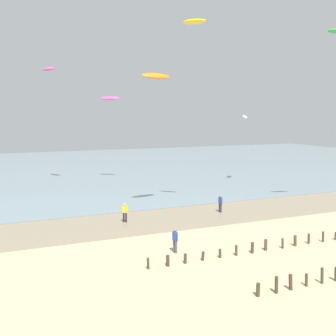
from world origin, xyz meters
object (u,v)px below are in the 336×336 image
kite_aloft_3 (245,117)px  kite_aloft_4 (49,69)px  person_nearest_camera (175,240)px  kite_aloft_0 (110,98)px  person_by_waterline (125,212)px  kite_aloft_6 (194,22)px  person_mid_beach (220,203)px  kite_aloft_1 (156,76)px

kite_aloft_3 → kite_aloft_4: kite_aloft_4 is taller
person_nearest_camera → kite_aloft_0: bearing=82.2°
person_by_waterline → kite_aloft_0: 24.97m
person_by_waterline → kite_aloft_4: kite_aloft_4 is taller
kite_aloft_6 → person_mid_beach: bearing=21.0°
kite_aloft_0 → kite_aloft_6: size_ratio=1.22×
person_by_waterline → kite_aloft_6: size_ratio=0.76×
kite_aloft_0 → kite_aloft_3: kite_aloft_0 is taller
person_nearest_camera → kite_aloft_6: kite_aloft_6 is taller
person_mid_beach → person_by_waterline: 9.67m
kite_aloft_1 → kite_aloft_3: size_ratio=1.30×
kite_aloft_0 → kite_aloft_3: size_ratio=1.19×
person_by_waterline → kite_aloft_1: kite_aloft_1 is taller
person_by_waterline → kite_aloft_0: size_ratio=0.62×
person_by_waterline → kite_aloft_1: size_ratio=0.57×
person_nearest_camera → kite_aloft_4: 35.11m
kite_aloft_6 → person_by_waterline: bearing=-128.2°
person_by_waterline → kite_aloft_6: kite_aloft_6 is taller
kite_aloft_0 → kite_aloft_4: kite_aloft_4 is taller
person_nearest_camera → kite_aloft_3: size_ratio=0.74×
kite_aloft_6 → kite_aloft_3: bearing=85.5°
kite_aloft_1 → kite_aloft_0: bearing=77.0°
person_mid_beach → kite_aloft_4: bearing=119.2°
person_nearest_camera → person_by_waterline: same height
person_mid_beach → kite_aloft_3: (11.79, 13.61, 8.22)m
kite_aloft_0 → person_nearest_camera: bearing=-60.4°
kite_aloft_1 → kite_aloft_4: (-6.99, 20.15, 2.32)m
kite_aloft_0 → kite_aloft_1: size_ratio=0.91×
kite_aloft_4 → kite_aloft_6: size_ratio=1.24×
kite_aloft_1 → kite_aloft_6: size_ratio=1.34×
kite_aloft_4 → kite_aloft_6: kite_aloft_6 is taller
person_by_waterline → kite_aloft_3: bearing=32.2°
kite_aloft_0 → kite_aloft_4: bearing=-147.3°
person_nearest_camera → kite_aloft_6: size_ratio=0.76×
kite_aloft_3 → kite_aloft_4: size_ratio=0.83×
kite_aloft_0 → kite_aloft_6: (2.25, -21.00, 6.24)m
kite_aloft_0 → kite_aloft_3: 18.71m
person_nearest_camera → kite_aloft_0: 33.22m
person_nearest_camera → person_mid_beach: same height
kite_aloft_1 → kite_aloft_6: bearing=-35.0°
person_by_waterline → kite_aloft_3: kite_aloft_3 is taller
person_mid_beach → kite_aloft_6: (-2.45, 1.05, 17.01)m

